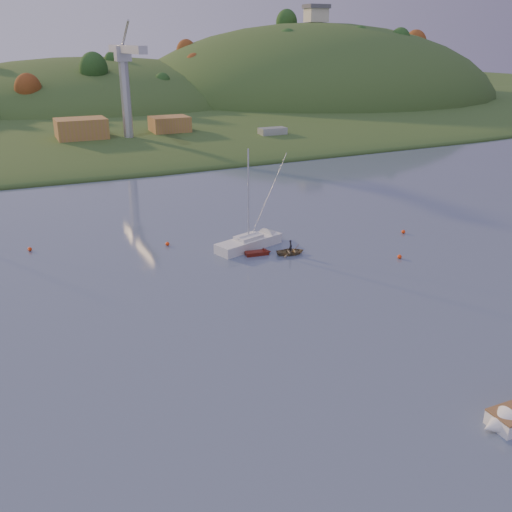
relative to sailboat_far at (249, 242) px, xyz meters
name	(u,v)px	position (x,y,z in m)	size (l,w,h in m)	color
far_shore	(59,104)	(0.59, 182.57, -0.77)	(620.00, 220.00, 1.50)	#23451B
shore_slope	(88,125)	(0.59, 117.57, -0.77)	(640.00, 150.00, 7.00)	#23451B
hill_center	(94,108)	(10.59, 162.57, -0.77)	(140.00, 120.00, 36.00)	#23451B
hill_right	(313,102)	(95.59, 147.57, -0.77)	(150.00, 130.00, 60.00)	#23451B
hilltop_house	(316,13)	(95.59, 147.57, 32.63)	(9.00, 7.00, 6.45)	beige
hillside_trees	(77,117)	(0.59, 137.57, -0.77)	(280.00, 50.00, 32.00)	#194418
wharf	(140,142)	(5.59, 74.57, 0.43)	(42.00, 16.00, 2.40)	slate
shed_west	(81,129)	(-7.41, 75.57, 4.03)	(11.00, 8.00, 4.80)	#A47A36
shed_east	(170,125)	(13.59, 76.57, 3.63)	(9.00, 7.00, 4.00)	#A47A36
dock_crane	(126,72)	(2.59, 70.96, 16.40)	(3.20, 28.00, 20.30)	#B7B7BC
sailboat_far	(249,242)	(0.00, 0.00, 0.00)	(9.12, 5.11, 12.12)	silver
canoe	(290,252)	(3.60, -4.07, -0.43)	(2.38, 3.33, 0.69)	olive
paddler	(291,248)	(3.60, -4.07, 0.00)	(0.56, 0.37, 1.54)	black
red_tender	(262,253)	(0.49, -2.62, -0.55)	(3.25, 1.44, 1.07)	#54140C
work_vessel	(272,138)	(35.59, 64.76, 0.63)	(15.34, 5.57, 3.94)	slate
buoy_1	(400,257)	(14.40, -10.70, -0.52)	(0.50, 0.50, 0.50)	#FA3B0D
buoy_2	(30,249)	(-24.31, 10.16, -0.52)	(0.50, 0.50, 0.50)	#FA3B0D
buoy_3	(167,244)	(-8.75, 4.98, -0.52)	(0.50, 0.50, 0.50)	#FA3B0D
buoy_4	(403,232)	(20.69, -3.51, -0.52)	(0.50, 0.50, 0.50)	#FA3B0D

